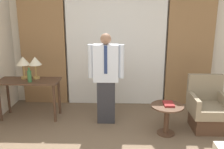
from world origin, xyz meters
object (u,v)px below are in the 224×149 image
table_lamp_left (23,62)px  bottle_near_edge (29,76)px  armchair (207,110)px  desk (29,87)px  book (169,104)px  table_lamp_right (35,62)px  person (106,76)px  side_table (167,115)px

table_lamp_left → bottle_near_edge: 0.36m
bottle_near_edge → armchair: 3.24m
desk → table_lamp_left: 0.48m
bottle_near_edge → book: (2.47, -0.45, -0.33)m
desk → armchair: bearing=-6.3°
table_lamp_right → person: size_ratio=0.26×
table_lamp_left → book: bearing=-14.2°
table_lamp_left → person: size_ratio=0.26×
person → side_table: size_ratio=3.06×
desk → book: desk is taller
person → armchair: size_ratio=1.78×
side_table → table_lamp_right: bearing=163.7°
bottle_near_edge → armchair: bottle_near_edge is taller
table_lamp_left → table_lamp_right: bearing=0.0°
person → side_table: bearing=-22.4°
bottle_near_edge → person: (1.41, -0.05, 0.03)m
bottle_near_edge → side_table: bottle_near_edge is taller
bottle_near_edge → book: 2.53m
book → table_lamp_left: bearing=165.8°
armchair → desk: bearing=173.7°
table_lamp_left → table_lamp_right: same height
side_table → person: bearing=157.6°
table_lamp_left → book: table_lamp_left is taller
side_table → book: book is taller
desk → table_lamp_right: table_lamp_right is taller
table_lamp_left → bottle_near_edge: table_lamp_left is taller
desk → armchair: armchair is taller
table_lamp_left → armchair: size_ratio=0.46×
bottle_near_edge → armchair: (3.19, -0.25, -0.53)m
armchair → side_table: size_ratio=1.72×
table_lamp_left → book: 2.79m
desk → side_table: desk is taller
table_lamp_right → side_table: bearing=-16.3°
table_lamp_right → book: size_ratio=1.69×
armchair → person: bearing=173.7°
table_lamp_right → bottle_near_edge: table_lamp_right is taller
book → person: bearing=159.3°
armchair → book: size_ratio=3.66×
person → table_lamp_right: bearing=168.7°
table_lamp_left → person: person is taller
book → bottle_near_edge: bearing=169.7°
desk → bottle_near_edge: 0.27m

